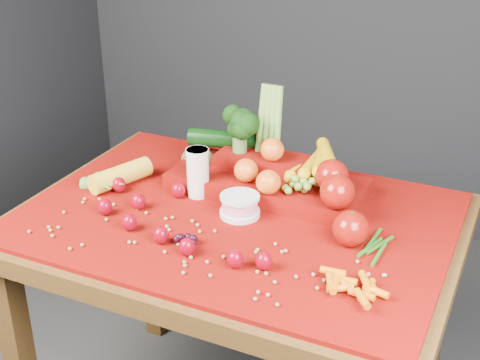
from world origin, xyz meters
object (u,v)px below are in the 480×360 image
at_px(table, 237,251).
at_px(produce_mound, 278,174).
at_px(yogurt_bowl, 240,205).
at_px(milk_glass, 198,171).

height_order(table, produce_mound, produce_mound).
relative_size(yogurt_bowl, produce_mound, 0.17).
distance_m(table, milk_glass, 0.23).
bearing_deg(produce_mound, yogurt_bowl, -105.10).
xyz_separation_m(yogurt_bowl, produce_mound, (0.04, 0.15, 0.03)).
bearing_deg(yogurt_bowl, produce_mound, 74.90).
bearing_deg(produce_mound, table, -108.25).
distance_m(yogurt_bowl, produce_mound, 0.16).
bearing_deg(milk_glass, table, -21.49).
xyz_separation_m(milk_glass, yogurt_bowl, (0.15, -0.05, -0.04)).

